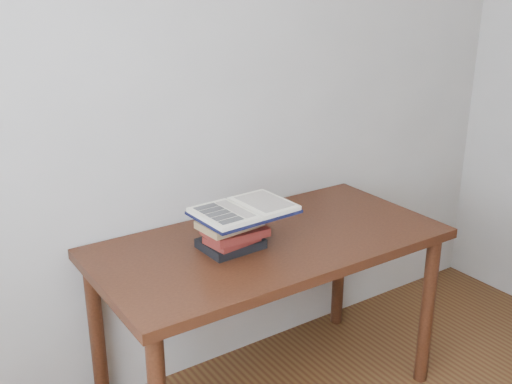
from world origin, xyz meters
TOP-DOWN VIEW (x-y plane):
  - desk at (0.08, 1.38)m, footprint 1.41×0.70m
  - book_stack at (-0.10, 1.38)m, footprint 0.25×0.21m
  - open_book at (-0.06, 1.36)m, footprint 0.38×0.27m

SIDE VIEW (x-z plane):
  - desk at x=0.08m, z-range 0.28..1.03m
  - book_stack at x=-0.10m, z-range 0.75..0.90m
  - open_book at x=-0.06m, z-range 0.90..0.93m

